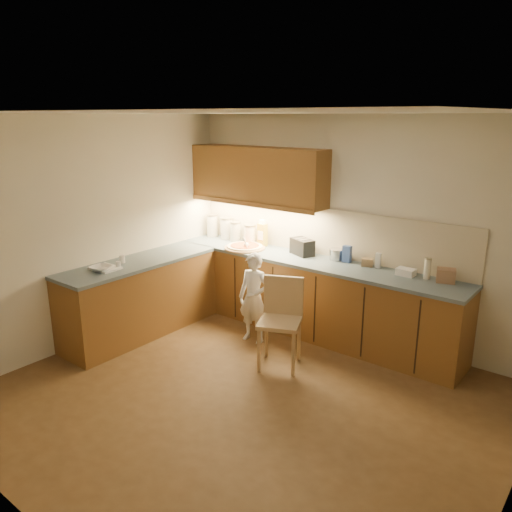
% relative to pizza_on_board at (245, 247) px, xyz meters
% --- Properties ---
extents(room, '(4.54, 4.50, 2.62)m').
position_rel_pizza_on_board_xyz_m(room, '(1.30, -1.60, 0.73)').
color(room, '#54391C').
rests_on(room, ground).
extents(l_counter, '(3.77, 2.62, 0.92)m').
position_rel_pizza_on_board_xyz_m(l_counter, '(0.38, -0.36, -0.48)').
color(l_counter, brown).
rests_on(l_counter, ground).
extents(backsplash, '(3.75, 0.02, 0.58)m').
position_rel_pizza_on_board_xyz_m(backsplash, '(0.93, 0.38, 0.27)').
color(backsplash, beige).
rests_on(backsplash, l_counter).
extents(upper_cabinets, '(1.95, 0.36, 0.73)m').
position_rel_pizza_on_board_xyz_m(upper_cabinets, '(0.03, 0.22, 0.91)').
color(upper_cabinets, brown).
rests_on(upper_cabinets, ground).
extents(pizza_on_board, '(0.52, 0.52, 0.21)m').
position_rel_pizza_on_board_xyz_m(pizza_on_board, '(0.00, 0.00, 0.00)').
color(pizza_on_board, tan).
rests_on(pizza_on_board, l_counter).
extents(child, '(0.42, 0.30, 1.07)m').
position_rel_pizza_on_board_xyz_m(child, '(0.57, -0.53, -0.41)').
color(child, white).
rests_on(child, ground).
extents(wooden_chair, '(0.56, 0.56, 0.94)m').
position_rel_pizza_on_board_xyz_m(wooden_chair, '(1.15, -0.79, -0.40)').
color(wooden_chair, tan).
rests_on(wooden_chair, ground).
extents(mixing_bowl, '(0.26, 0.26, 0.06)m').
position_rel_pizza_on_board_xyz_m(mixing_bowl, '(-0.65, -1.72, 0.00)').
color(mixing_bowl, white).
rests_on(mixing_bowl, l_counter).
extents(canister_a, '(0.16, 0.16, 0.32)m').
position_rel_pizza_on_board_xyz_m(canister_a, '(-0.80, 0.24, 0.14)').
color(canister_a, silver).
rests_on(canister_a, l_counter).
extents(canister_b, '(0.17, 0.17, 0.30)m').
position_rel_pizza_on_board_xyz_m(canister_b, '(-0.54, 0.25, 0.13)').
color(canister_b, beige).
rests_on(canister_b, l_counter).
extents(canister_c, '(0.15, 0.15, 0.27)m').
position_rel_pizza_on_board_xyz_m(canister_c, '(-0.35, 0.22, 0.12)').
color(canister_c, beige).
rests_on(canister_c, l_counter).
extents(canister_d, '(0.16, 0.16, 0.27)m').
position_rel_pizza_on_board_xyz_m(canister_d, '(-0.10, 0.23, 0.11)').
color(canister_d, white).
rests_on(canister_d, l_counter).
extents(oil_jug, '(0.13, 0.10, 0.35)m').
position_rel_pizza_on_board_xyz_m(oil_jug, '(0.09, 0.26, 0.14)').
color(oil_jug, '#B29523').
rests_on(oil_jug, l_counter).
extents(toaster, '(0.35, 0.28, 0.20)m').
position_rel_pizza_on_board_xyz_m(toaster, '(0.74, 0.22, 0.08)').
color(toaster, black).
rests_on(toaster, l_counter).
extents(steel_pot, '(0.17, 0.17, 0.13)m').
position_rel_pizza_on_board_xyz_m(steel_pot, '(1.18, 0.28, 0.04)').
color(steel_pot, silver).
rests_on(steel_pot, l_counter).
extents(blue_box, '(0.10, 0.07, 0.20)m').
position_rel_pizza_on_board_xyz_m(blue_box, '(1.33, 0.27, 0.07)').
color(blue_box, '#34509C').
rests_on(blue_box, l_counter).
extents(card_box_a, '(0.15, 0.13, 0.09)m').
position_rel_pizza_on_board_xyz_m(card_box_a, '(1.59, 0.27, 0.02)').
color(card_box_a, tan).
rests_on(card_box_a, l_counter).
extents(white_bottle, '(0.07, 0.07, 0.17)m').
position_rel_pizza_on_board_xyz_m(white_bottle, '(1.71, 0.28, 0.06)').
color(white_bottle, white).
rests_on(white_bottle, l_counter).
extents(flat_pack, '(0.19, 0.14, 0.08)m').
position_rel_pizza_on_board_xyz_m(flat_pack, '(2.07, 0.21, 0.02)').
color(flat_pack, white).
rests_on(flat_pack, l_counter).
extents(tall_jar, '(0.07, 0.07, 0.23)m').
position_rel_pizza_on_board_xyz_m(tall_jar, '(2.29, 0.24, 0.09)').
color(tall_jar, white).
rests_on(tall_jar, l_counter).
extents(card_box_b, '(0.22, 0.19, 0.14)m').
position_rel_pizza_on_board_xyz_m(card_box_b, '(2.48, 0.25, 0.05)').
color(card_box_b, '#A17857').
rests_on(card_box_b, l_counter).
extents(dough_cloth, '(0.32, 0.26, 0.02)m').
position_rel_pizza_on_board_xyz_m(dough_cloth, '(-0.67, -1.65, -0.01)').
color(dough_cloth, white).
rests_on(dough_cloth, l_counter).
extents(spice_jar_a, '(0.08, 0.08, 0.09)m').
position_rel_pizza_on_board_xyz_m(spice_jar_a, '(-0.72, -1.38, 0.02)').
color(spice_jar_a, silver).
rests_on(spice_jar_a, l_counter).
extents(spice_jar_b, '(0.06, 0.06, 0.08)m').
position_rel_pizza_on_board_xyz_m(spice_jar_b, '(-0.57, -1.54, 0.02)').
color(spice_jar_b, white).
rests_on(spice_jar_b, l_counter).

